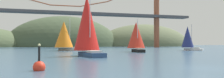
# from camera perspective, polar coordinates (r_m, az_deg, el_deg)

# --- Properties ---
(ground_plane) EXTENTS (360.00, 360.00, 0.00)m
(ground_plane) POSITION_cam_1_polar(r_m,az_deg,el_deg) (25.79, 20.21, -6.31)
(ground_plane) COLOR #385670
(headland_right) EXTENTS (67.39, 44.00, 30.28)m
(headland_right) POSITION_cam_1_polar(r_m,az_deg,el_deg) (172.68, 7.42, -1.65)
(headland_right) COLOR #5B6647
(headland_right) RESTS_ON ground_plane
(headland_center) EXTENTS (70.73, 44.00, 37.92)m
(headland_center) POSITION_cam_1_polar(r_m,az_deg,el_deg) (156.43, -10.99, -1.73)
(headland_center) COLOR #425138
(headland_center) RESTS_ON ground_plane
(suspension_bridge) EXTENTS (131.47, 6.00, 37.87)m
(suspension_bridge) POSITION_cam_1_polar(r_m,az_deg,el_deg) (117.05, -10.74, 6.51)
(suspension_bridge) COLOR brown
(suspension_bridge) RESTS_ON ground_plane
(sailboat_scarlet_sail) EXTENTS (5.51, 8.23, 8.62)m
(sailboat_scarlet_sail) POSITION_cam_1_polar(r_m,az_deg,el_deg) (66.01, 5.63, 0.72)
(sailboat_scarlet_sail) COLOR black
(sailboat_scarlet_sail) RESTS_ON ground_plane
(sailboat_navy_sail) EXTENTS (6.44, 6.60, 8.26)m
(sailboat_navy_sail) POSITION_cam_1_polar(r_m,az_deg,el_deg) (81.15, 17.20, 0.29)
(sailboat_navy_sail) COLOR white
(sailboat_navy_sail) RESTS_ON ground_plane
(sailboat_red_spinnaker) EXTENTS (5.18, 9.29, 11.77)m
(sailboat_red_spinnaker) POSITION_cam_1_polar(r_m,az_deg,el_deg) (45.68, -5.78, 3.34)
(sailboat_red_spinnaker) COLOR navy
(sailboat_red_spinnaker) RESTS_ON ground_plane
(sailboat_orange_sail) EXTENTS (10.26, 7.17, 9.96)m
(sailboat_orange_sail) POSITION_cam_1_polar(r_m,az_deg,el_deg) (76.08, -10.98, 0.91)
(sailboat_orange_sail) COLOR #B7B2A8
(sailboat_orange_sail) RESTS_ON ground_plane
(channel_buoy) EXTENTS (1.10, 1.10, 2.64)m
(channel_buoy) POSITION_cam_1_polar(r_m,az_deg,el_deg) (22.82, -16.54, -6.12)
(channel_buoy) COLOR red
(channel_buoy) RESTS_ON ground_plane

